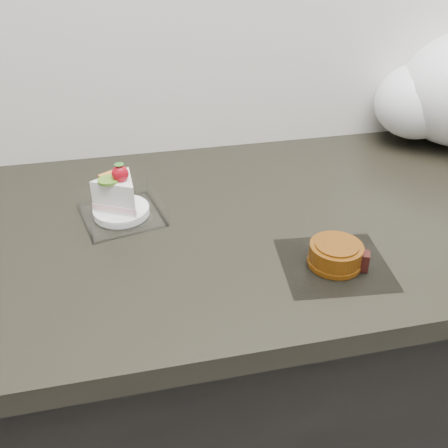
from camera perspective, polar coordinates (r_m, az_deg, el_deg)
The scene contains 3 objects.
counter at distance 1.23m, azimuth 7.02°, elevation -16.41°, with size 2.04×0.64×0.90m.
cake_tray at distance 0.91m, azimuth -11.78°, elevation 2.44°, with size 0.16×0.16×0.11m.
mooncake_wrap at distance 0.80m, azimuth 12.71°, elevation -3.63°, with size 0.18×0.17×0.04m.
Camera 1 is at (-0.31, 0.95, 1.38)m, focal length 40.00 mm.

